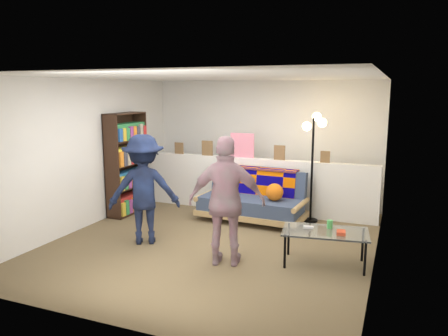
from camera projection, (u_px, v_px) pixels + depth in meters
name	position (u px, v px, depth m)	size (l,w,h in m)	color
ground	(214.00, 242.00, 6.47)	(5.00, 5.00, 0.00)	brown
room_shell	(226.00, 127.00, 6.60)	(4.60, 5.05, 2.45)	silver
half_wall_ledge	(253.00, 185.00, 8.02)	(4.45, 0.15, 1.00)	silver
ledge_decor	(241.00, 148.00, 7.97)	(2.97, 0.02, 0.45)	brown
futon_sofa	(253.00, 200.00, 7.48)	(1.86, 0.97, 0.78)	#A78451
bookshelf	(127.00, 167.00, 7.87)	(0.30, 0.91, 1.82)	black
coffee_table	(326.00, 233.00, 5.57)	(1.15, 0.74, 0.56)	black
floor_lamp	(314.00, 145.00, 7.28)	(0.42, 0.33, 1.85)	black
person_left	(144.00, 189.00, 6.34)	(1.03, 0.59, 1.60)	black
person_right	(227.00, 201.00, 5.52)	(0.98, 0.41, 1.67)	#C37E93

